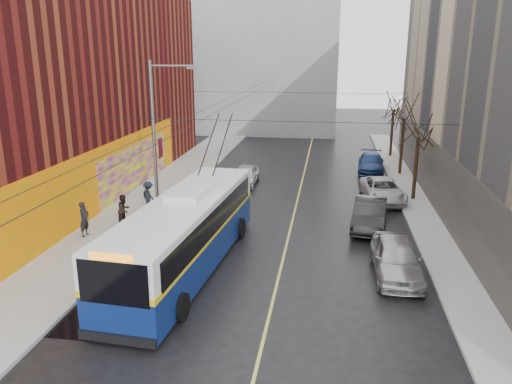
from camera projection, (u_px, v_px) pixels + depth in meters
ground at (230, 312)px, 18.79m from camera, size 140.00×140.00×0.00m
sidewalk_left at (143, 206)px, 31.33m from camera, size 4.00×60.00×0.15m
sidewalk_right at (423, 219)px, 28.89m from camera, size 2.00×60.00×0.15m
lane_line at (296, 204)px, 31.89m from camera, size 0.12×50.00×0.01m
building_left at (31, 90)px, 32.47m from camera, size 12.11×36.00×14.00m
building_far at (254, 54)px, 59.97m from camera, size 20.50×12.10×18.00m
streetlight_pole at (157, 137)px, 27.85m from camera, size 2.65×0.60×9.00m
catenary_wires at (236, 104)px, 31.49m from camera, size 18.00×60.00×0.22m
tree_near at (420, 125)px, 31.35m from camera, size 3.20×3.20×6.40m
tree_mid at (405, 108)px, 37.94m from camera, size 3.20×3.20×6.68m
tree_far at (394, 101)px, 44.62m from camera, size 3.20×3.20×6.57m
puddle at (78, 319)px, 18.28m from camera, size 2.50×2.65×0.01m
pigeons_flying at (207, 101)px, 27.90m from camera, size 4.19×1.32×1.37m
trolleybus at (185, 233)px, 22.04m from camera, size 3.81×13.28×6.22m
parked_car_a at (396, 258)px, 21.59m from camera, size 2.08×4.91×1.66m
parked_car_b at (370, 214)px, 27.47m from camera, size 2.32×5.07×1.61m
parked_car_c at (383, 190)px, 32.56m from camera, size 2.99×5.38×1.42m
parked_car_d at (371, 163)px, 40.27m from camera, size 2.32×5.08×1.44m
following_car at (245, 175)px, 36.37m from camera, size 1.74×4.21×1.43m
pedestrian_a at (84, 219)px, 25.84m from camera, size 0.51×0.71×1.84m
pedestrian_b at (124, 210)px, 27.43m from camera, size 0.88×1.01×1.76m
pedestrian_c at (148, 195)px, 30.30m from camera, size 1.27×1.19×1.72m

